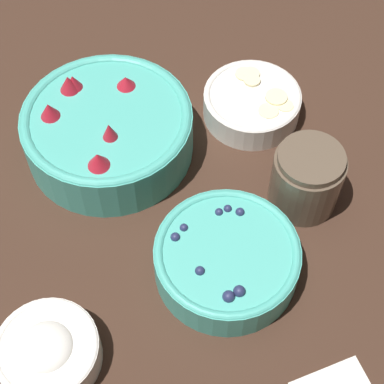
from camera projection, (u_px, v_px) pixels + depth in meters
ground_plane at (217, 197)px, 0.90m from camera, size 4.00×4.00×0.00m
bowl_strawberries at (107, 129)px, 0.91m from camera, size 0.24×0.24×0.10m
bowl_blueberries at (227, 258)px, 0.81m from camera, size 0.19×0.19×0.06m
bowl_bananas at (252, 102)px, 0.96m from camera, size 0.15×0.15×0.05m
bowl_cream at (48, 351)px, 0.75m from camera, size 0.12×0.12×0.05m
jar_chocolate at (306, 177)px, 0.86m from camera, size 0.10×0.10×0.10m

